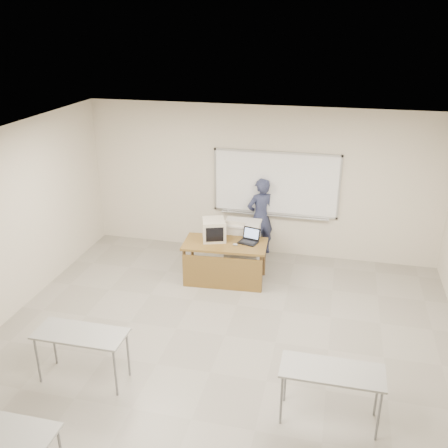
% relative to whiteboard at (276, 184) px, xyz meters
% --- Properties ---
extents(floor, '(7.00, 8.00, 0.01)m').
position_rel_whiteboard_xyz_m(floor, '(-0.30, -3.97, -1.49)').
color(floor, gray).
rests_on(floor, ground).
extents(whiteboard, '(2.48, 0.10, 1.31)m').
position_rel_whiteboard_xyz_m(whiteboard, '(0.00, 0.00, 0.00)').
color(whiteboard, white).
rests_on(whiteboard, floor).
extents(student_desks, '(4.40, 2.20, 0.73)m').
position_rel_whiteboard_xyz_m(student_desks, '(-0.30, -5.32, -0.81)').
color(student_desks, gray).
rests_on(student_desks, floor).
extents(instructor_desk, '(1.49, 0.75, 0.75)m').
position_rel_whiteboard_xyz_m(instructor_desk, '(-0.70, -1.48, -0.93)').
color(instructor_desk, brown).
rests_on(instructor_desk, floor).
extents(podium, '(0.67, 0.49, 0.94)m').
position_rel_whiteboard_xyz_m(podium, '(-0.50, -0.77, -1.01)').
color(podium, beige).
rests_on(podium, floor).
extents(crt_monitor, '(0.41, 0.46, 0.39)m').
position_rel_whiteboard_xyz_m(crt_monitor, '(-0.95, -1.24, -0.54)').
color(crt_monitor, beige).
rests_on(crt_monitor, instructor_desk).
extents(laptop, '(0.33, 0.30, 0.24)m').
position_rel_whiteboard_xyz_m(laptop, '(-0.30, -1.21, -0.67)').
color(laptop, black).
rests_on(laptop, instructor_desk).
extents(mouse, '(0.10, 0.08, 0.04)m').
position_rel_whiteboard_xyz_m(mouse, '(-0.50, -1.43, -0.71)').
color(mouse, '#979A9D').
rests_on(mouse, instructor_desk).
extents(keyboard, '(0.42, 0.18, 0.02)m').
position_rel_whiteboard_xyz_m(keyboard, '(-0.65, -0.89, -0.53)').
color(keyboard, beige).
rests_on(keyboard, podium).
extents(presenter, '(0.70, 0.65, 1.61)m').
position_rel_whiteboard_xyz_m(presenter, '(-0.27, -0.08, -0.68)').
color(presenter, black).
rests_on(presenter, floor).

